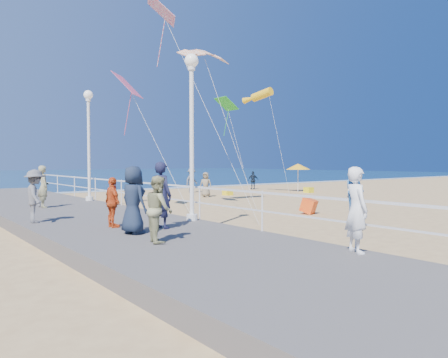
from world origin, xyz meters
TOP-DOWN VIEW (x-y plane):
  - ground at (0.00, 0.00)m, footprint 160.00×160.00m
  - surf_line at (0.00, 20.50)m, footprint 160.00×1.20m
  - boardwalk at (-7.50, 0.00)m, footprint 5.00×44.00m
  - railing at (-5.05, 0.00)m, footprint 0.05×42.00m
  - lamp_post_mid at (-5.35, 0.00)m, footprint 0.44×0.44m
  - lamp_post_far at (-5.35, 9.00)m, footprint 0.44×0.44m
  - woman_holding_toddler at (-5.41, -6.26)m, footprint 0.65×0.77m
  - toddler_held at (-5.26, -6.11)m, footprint 0.48×0.53m
  - spectator_0 at (-6.96, -0.89)m, footprint 0.60×0.78m
  - spectator_1 at (-8.07, -2.69)m, footprint 0.78×0.89m
  - spectator_2 at (-9.49, 2.53)m, footprint 0.70×1.11m
  - spectator_3 at (-8.00, 0.12)m, footprint 0.36×0.85m
  - spectator_4 at (-8.02, -1.26)m, footprint 0.70×0.95m
  - spectator_6 at (-8.04, 6.94)m, footprint 0.43×0.64m
  - beach_walker_a at (4.59, 15.07)m, footprint 1.31×0.97m
  - beach_walker_b at (10.84, 15.33)m, footprint 0.95×0.71m
  - beach_walker_c at (3.18, 11.28)m, footprint 0.90×0.93m
  - box_kite at (1.43, 1.03)m, footprint 0.76×0.85m
  - beach_umbrella at (11.65, 11.09)m, footprint 1.90×1.90m
  - beach_chair_left at (5.21, 11.57)m, footprint 0.55×0.55m
  - beach_chair_right at (11.43, 9.84)m, footprint 0.55×0.55m
  - kite_parafoil at (-0.48, 6.20)m, footprint 2.70×0.94m
  - kite_windsock at (7.01, 10.11)m, footprint 1.00×2.64m
  - kite_diamond_pink at (-4.43, 6.62)m, footprint 1.74×1.75m
  - kite_diamond_green at (4.47, 10.77)m, footprint 1.11×1.33m
  - kite_diamond_redwhite at (-3.56, 5.07)m, footprint 1.75×1.89m

SIDE VIEW (x-z plane):
  - ground at x=0.00m, z-range 0.00..0.00m
  - surf_line at x=0.00m, z-range 0.01..0.05m
  - boardwalk at x=-7.50m, z-range 0.00..0.40m
  - beach_chair_left at x=5.21m, z-range 0.00..0.40m
  - beach_chair_right at x=11.43m, z-range 0.00..0.40m
  - box_kite at x=1.43m, z-range -0.07..0.67m
  - beach_walker_b at x=10.84m, z-range 0.00..1.50m
  - beach_walker_c at x=3.18m, z-range 0.00..1.61m
  - beach_walker_a at x=4.59m, z-range 0.00..1.81m
  - spectator_3 at x=-8.00m, z-range 0.40..1.85m
  - spectator_1 at x=-8.07m, z-range 0.40..1.97m
  - spectator_2 at x=-9.49m, z-range 0.40..2.05m
  - railing at x=-5.05m, z-range 0.98..1.53m
  - spectator_6 at x=-8.04m, z-range 0.40..2.13m
  - spectator_4 at x=-8.02m, z-range 0.40..2.18m
  - woman_holding_toddler at x=-5.41m, z-range 0.40..2.19m
  - spectator_0 at x=-6.96m, z-range 0.40..2.29m
  - toddler_held at x=-5.26m, z-range 1.25..2.14m
  - beach_umbrella at x=11.65m, z-range 0.84..2.98m
  - lamp_post_mid at x=-5.35m, z-range 1.00..6.32m
  - lamp_post_far at x=-5.35m, z-range 1.00..6.32m
  - kite_diamond_pink at x=-4.43m, z-range 5.21..6.26m
  - kite_diamond_green at x=4.47m, z-range 5.66..6.43m
  - kite_windsock at x=7.01m, z-range 6.27..7.34m
  - kite_parafoil at x=-0.48m, z-range 7.39..8.04m
  - kite_diamond_redwhite at x=-3.56m, z-range 8.34..9.35m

